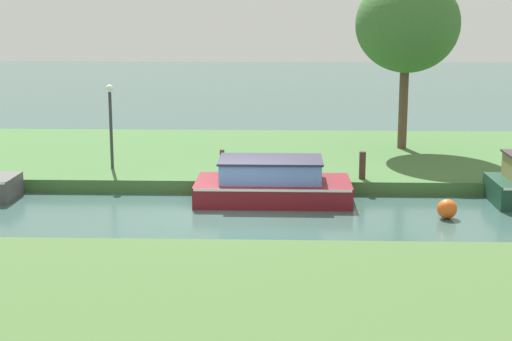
# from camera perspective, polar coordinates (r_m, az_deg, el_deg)

# --- Properties ---
(ground_plane) EXTENTS (120.00, 120.00, 0.00)m
(ground_plane) POSITION_cam_1_polar(r_m,az_deg,el_deg) (21.68, -1.47, -2.96)
(ground_plane) COLOR #35544D
(riverbank_far) EXTENTS (72.00, 10.00, 0.40)m
(riverbank_far) POSITION_cam_1_polar(r_m,az_deg,el_deg) (28.46, -0.62, 1.00)
(riverbank_far) COLOR #416936
(riverbank_far) RESTS_ON ground_plane
(riverbank_near) EXTENTS (72.00, 10.00, 0.40)m
(riverbank_near) POSITION_cam_1_polar(r_m,az_deg,el_deg) (13.12, -3.92, -12.12)
(riverbank_near) COLOR #446432
(riverbank_near) RESTS_ON ground_plane
(maroon_barge) EXTENTS (4.44, 2.25, 1.25)m
(maroon_barge) POSITION_cam_1_polar(r_m,az_deg,el_deg) (22.69, 1.18, -0.94)
(maroon_barge) COLOR maroon
(maroon_barge) RESTS_ON ground_plane
(willow_tree_left) EXTENTS (3.68, 4.08, 6.22)m
(willow_tree_left) POSITION_cam_1_polar(r_m,az_deg,el_deg) (28.91, 10.87, 10.31)
(willow_tree_left) COLOR brown
(willow_tree_left) RESTS_ON riverbank_far
(lamp_post) EXTENTS (0.24, 0.24, 2.69)m
(lamp_post) POSITION_cam_1_polar(r_m,az_deg,el_deg) (25.53, -10.46, 3.92)
(lamp_post) COLOR #333338
(lamp_post) RESTS_ON riverbank_far
(mooring_post_near) EXTENTS (0.14, 0.14, 0.87)m
(mooring_post_near) POSITION_cam_1_polar(r_m,az_deg,el_deg) (23.94, -2.46, 0.48)
(mooring_post_near) COLOR #4B3329
(mooring_post_near) RESTS_ON riverbank_far
(mooring_post_far) EXTENTS (0.20, 0.20, 0.84)m
(mooring_post_far) POSITION_cam_1_polar(r_m,az_deg,el_deg) (23.99, 7.69, 0.37)
(mooring_post_far) COLOR #462E26
(mooring_post_far) RESTS_ON riverbank_far
(channel_buoy) EXTENTS (0.52, 0.52, 0.52)m
(channel_buoy) POSITION_cam_1_polar(r_m,az_deg,el_deg) (21.48, 13.62, -2.71)
(channel_buoy) COLOR #E55919
(channel_buoy) RESTS_ON ground_plane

